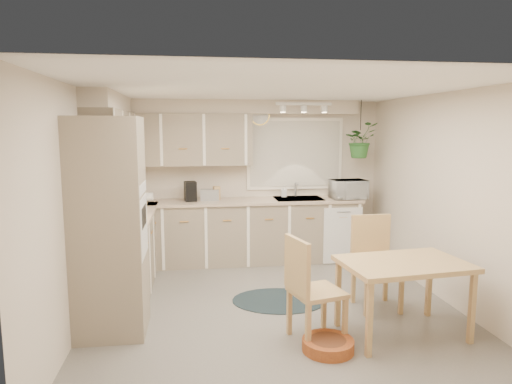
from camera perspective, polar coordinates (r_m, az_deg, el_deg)
floor at (r=5.28m, az=2.20°, el=-14.17°), size 4.20×4.20×0.00m
ceiling at (r=4.91m, az=2.35°, el=12.74°), size 4.20×4.20×0.00m
wall_back at (r=7.01m, az=-0.78°, el=1.51°), size 4.00×0.04×2.40m
wall_front at (r=2.96m, az=9.57°, el=-7.69°), size 4.00×0.04×2.40m
wall_left at (r=5.01m, az=-20.88°, el=-1.65°), size 0.04×4.20×2.40m
wall_right at (r=5.66m, az=22.61°, el=-0.67°), size 0.04×4.20×2.40m
base_cab_left at (r=5.95m, az=-15.81°, el=-7.33°), size 0.60×1.85×0.90m
base_cab_back at (r=6.83m, az=-2.12°, el=-5.07°), size 3.60×0.60×0.90m
counter_left at (r=5.85m, az=-15.89°, el=-2.89°), size 0.64×1.89×0.04m
counter_back at (r=6.72m, az=-2.13°, el=-1.18°), size 3.64×0.64×0.04m
oven_stack at (r=4.61m, az=-17.87°, el=-4.21°), size 0.65×0.65×2.10m
wall_oven_face at (r=4.56m, az=-13.90°, el=-4.17°), size 0.02×0.56×0.58m
upper_cab_left at (r=5.89m, az=-17.37°, el=6.00°), size 0.35×2.00×0.75m
upper_cab_back at (r=6.74m, az=-9.11°, el=6.48°), size 2.00×0.35×0.75m
soffit_left at (r=5.90m, az=-17.81°, el=10.60°), size 0.30×2.00×0.20m
soffit_back at (r=6.80m, az=-2.33°, el=10.59°), size 3.60×0.30×0.20m
cooktop at (r=5.28m, az=-16.64°, el=-3.79°), size 0.52×0.58×0.02m
range_hood at (r=5.21m, az=-17.05°, el=1.11°), size 0.40×0.60×0.14m
window_blinds at (r=7.07m, az=4.90°, el=4.79°), size 1.40×0.02×1.00m
window_frame at (r=7.08m, az=4.88°, el=4.80°), size 1.50×0.02×1.10m
sink at (r=6.89m, az=5.33°, el=-1.16°), size 0.70×0.48×0.10m
dishwasher_front at (r=6.85m, az=10.79°, el=-5.37°), size 0.58×0.02×0.83m
track_light_bar at (r=6.56m, az=6.01°, el=10.90°), size 0.80×0.04×0.04m
wall_clock at (r=6.96m, az=0.48°, el=9.55°), size 0.30×0.03×0.30m
dining_table at (r=4.73m, az=17.81°, el=-12.51°), size 1.24×0.89×0.73m
chair_left at (r=4.41m, az=7.63°, el=-11.89°), size 0.57×0.57×1.00m
chair_back at (r=5.26m, az=14.94°, el=-8.66°), size 0.48×0.48×1.02m
braided_rug at (r=5.45m, az=2.84°, el=-13.39°), size 1.21×0.99×0.01m
pet_bed at (r=4.38m, az=8.98°, el=-18.38°), size 0.54×0.54×0.11m
microwave at (r=6.97m, az=11.47°, el=0.59°), size 0.54×0.33×0.35m
soap_bottle at (r=6.98m, az=3.53°, el=-0.34°), size 0.12×0.19×0.08m
hanging_plant at (r=6.97m, az=12.87°, el=5.85°), size 0.61×0.65×0.41m
coffee_maker at (r=6.68m, az=-8.21°, el=0.09°), size 0.19×0.22×0.29m
toaster at (r=6.71m, az=-5.79°, el=-0.37°), size 0.28×0.18×0.16m
knife_block at (r=6.74m, az=-4.94°, el=-0.14°), size 0.11×0.11×0.20m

